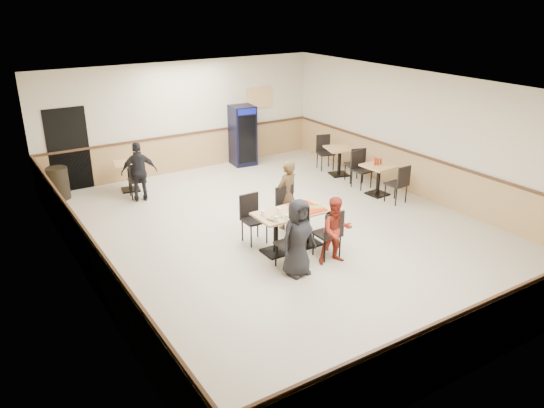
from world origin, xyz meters
TOP-DOWN VIEW (x-y plane):
  - ground at (0.00, 0.00)m, footprint 10.00×10.00m
  - room_shell at (1.78, 2.55)m, footprint 10.00×10.00m
  - main_table at (-0.29, -0.70)m, footprint 1.48×0.75m
  - main_chairs at (-0.34, -0.70)m, footprint 1.32×1.73m
  - diner_woman_left at (-0.77, -1.59)m, footprint 0.73×0.50m
  - diner_woman_right at (0.07, -1.60)m, footprint 0.72×0.62m
  - diner_man_opposite at (0.19, 0.19)m, footprint 0.61×0.47m
  - lone_diner at (-1.89, 3.37)m, footprint 0.90×0.55m
  - tabletop_clutter at (-0.22, -0.75)m, footprint 1.27×0.64m
  - side_table_near at (3.18, 0.62)m, footprint 0.75×0.75m
  - side_table_near_chair_south at (3.18, 0.01)m, footprint 0.47×0.47m
  - side_table_near_chair_north at (3.18, 1.23)m, footprint 0.47×0.47m
  - side_table_far at (3.34, 2.32)m, footprint 0.89×0.89m
  - side_table_far_chair_south at (3.34, 1.70)m, footprint 0.56×0.56m
  - side_table_far_chair_north at (3.34, 2.94)m, footprint 0.56×0.56m
  - condiment_caddy at (3.15, 0.67)m, footprint 0.23×0.06m
  - back_table at (-1.89, 4.20)m, footprint 0.79×0.79m
  - back_table_chair_lone at (-1.89, 3.62)m, footprint 0.50×0.50m
  - pepsi_cooler at (1.61, 4.59)m, footprint 0.71×0.71m
  - trash_bin at (-3.53, 4.55)m, footprint 0.50×0.50m

SIDE VIEW (x-z plane):
  - ground at x=0.00m, z-range 0.00..0.00m
  - trash_bin at x=-3.53m, z-range 0.00..0.78m
  - back_table_chair_lone at x=-1.89m, z-range 0.00..0.92m
  - side_table_near_chair_south at x=3.18m, z-range 0.00..0.97m
  - side_table_near_chair_north at x=3.18m, z-range 0.00..0.97m
  - back_table at x=-1.89m, z-range 0.12..0.85m
  - side_table_far_chair_south at x=3.34m, z-range 0.00..0.98m
  - side_table_far_chair_north at x=3.34m, z-range 0.00..0.98m
  - main_chairs at x=-0.34m, z-range 0.00..1.00m
  - side_table_near at x=3.18m, z-range 0.13..0.89m
  - side_table_far at x=3.34m, z-range 0.13..0.90m
  - main_table at x=-0.29m, z-range 0.13..0.92m
  - room_shell at x=1.78m, z-range -4.42..5.58m
  - diner_woman_right at x=0.07m, z-range 0.00..1.28m
  - diner_woman_left at x=-0.77m, z-range 0.00..1.42m
  - lone_diner at x=-1.89m, z-range 0.00..1.43m
  - diner_man_opposite at x=0.19m, z-range 0.00..1.48m
  - tabletop_clutter at x=-0.22m, z-range 0.76..0.88m
  - condiment_caddy at x=3.15m, z-range 0.75..0.95m
  - pepsi_cooler at x=1.61m, z-range 0.00..1.71m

